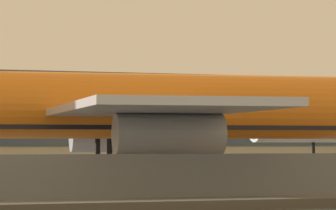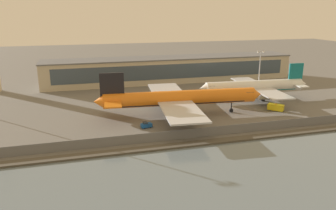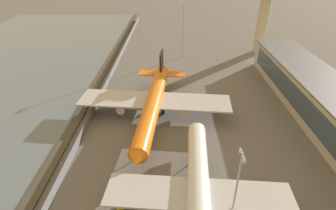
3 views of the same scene
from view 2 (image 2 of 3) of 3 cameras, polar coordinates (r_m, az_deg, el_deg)
The scene contains 9 objects.
ground_plane at distance 103.05m, azimuth 1.01°, elevation -2.57°, with size 500.00×500.00×0.00m, color #66635E.
shoreline_seawall at distance 84.76m, azimuth 4.92°, elevation -6.70°, with size 320.00×3.00×0.50m.
perimeter_fence at distance 88.28m, azimuth 3.93°, elevation -4.98°, with size 280.00×0.10×2.62m.
cargo_jet_orange at distance 105.75m, azimuth 1.79°, elevation 1.13°, with size 55.59×48.43×14.90m.
passenger_jet_white_teal at distance 129.00m, azimuth 15.05°, elevation 3.13°, with size 43.68×37.16×13.71m.
baggage_tug at distance 96.12m, azimuth -3.80°, elevation -3.50°, with size 3.44×2.16×1.80m.
ops_van at distance 117.75m, azimuth 18.19°, elevation -0.34°, with size 5.06×5.25×2.48m.
terminal_building at distance 158.59m, azimuth 0.54°, elevation 6.27°, with size 119.58×16.45×11.65m.
apron_light_mast_apron_east at distance 135.28m, azimuth 15.64°, elevation 5.85°, with size 3.20×0.40×18.04m.
Camera 2 is at (-27.48, -93.64, 33.10)m, focal length 35.00 mm.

